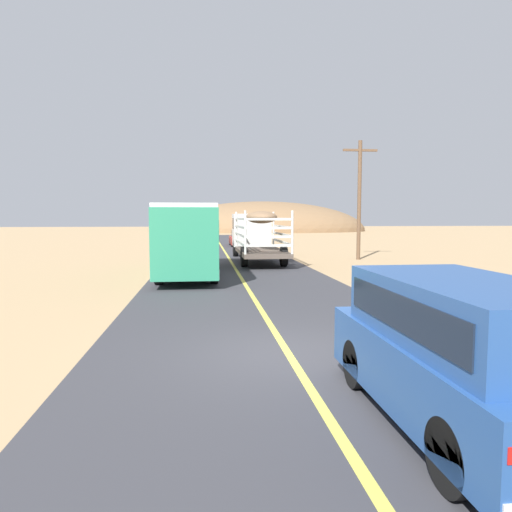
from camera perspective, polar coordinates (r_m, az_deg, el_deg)
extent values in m
plane|color=tan|center=(9.42, 3.95, -11.95)|extent=(240.00, 240.00, 0.00)
cube|color=#38383D|center=(9.42, 3.95, -11.89)|extent=(8.00, 120.00, 0.02)
cube|color=#D8CC4C|center=(9.42, 3.95, -11.82)|extent=(0.16, 117.60, 0.00)
cube|color=#264C8C|center=(6.68, 23.46, -13.20)|extent=(1.90, 4.60, 0.90)
cube|color=#264C8C|center=(6.35, 24.40, -6.26)|extent=(1.75, 3.59, 0.80)
cube|color=#192333|center=(6.35, 24.41, -6.08)|extent=(1.79, 3.22, 0.44)
cylinder|color=black|center=(7.68, 12.45, -12.87)|extent=(0.26, 0.76, 0.76)
cylinder|color=black|center=(8.34, 23.39, -11.72)|extent=(0.26, 0.76, 0.76)
cylinder|color=black|center=(5.27, 23.35, -21.76)|extent=(0.26, 0.76, 0.76)
cube|color=silver|center=(31.66, -0.58, 3.23)|extent=(2.50, 2.20, 2.20)
cube|color=#192333|center=(31.65, -0.59, 4.05)|extent=(2.53, 1.54, 0.70)
cube|color=brown|center=(26.35, 0.63, 0.51)|extent=(2.50, 6.40, 0.24)
cylinder|color=silver|center=(29.30, -2.45, 3.33)|extent=(0.12, 0.12, 2.20)
cylinder|color=silver|center=(29.56, 2.17, 3.35)|extent=(0.12, 0.12, 2.20)
cylinder|color=silver|center=(23.04, -1.33, 2.92)|extent=(0.12, 0.12, 2.20)
cylinder|color=silver|center=(23.38, 4.50, 2.93)|extent=(0.12, 0.12, 2.20)
cube|color=silver|center=(26.19, -1.99, 1.71)|extent=(0.08, 6.30, 0.12)
cube|color=silver|center=(26.50, 3.23, 1.74)|extent=(0.08, 6.30, 0.12)
cube|color=silver|center=(23.19, 1.61, 1.30)|extent=(2.40, 0.08, 0.12)
cube|color=silver|center=(26.17, -2.00, 2.67)|extent=(0.08, 6.30, 0.12)
cube|color=silver|center=(26.47, 3.24, 2.69)|extent=(0.08, 6.30, 0.12)
cube|color=silver|center=(23.17, 1.61, 2.38)|extent=(2.40, 0.08, 0.12)
cube|color=silver|center=(26.16, -2.00, 3.63)|extent=(0.08, 6.30, 0.12)
cube|color=silver|center=(26.46, 3.24, 3.64)|extent=(0.08, 6.30, 0.12)
cube|color=silver|center=(23.15, 1.61, 3.47)|extent=(2.40, 0.08, 0.12)
cube|color=silver|center=(26.15, -2.00, 4.60)|extent=(0.08, 6.30, 0.12)
cube|color=silver|center=(26.46, 3.25, 4.59)|extent=(0.08, 6.30, 0.12)
cube|color=silver|center=(23.15, 1.62, 4.56)|extent=(2.40, 0.08, 0.12)
ellipsoid|color=#8C6B4C|center=(26.28, 0.64, 4.80)|extent=(1.75, 3.84, 0.70)
cylinder|color=black|center=(31.62, -2.55, 0.96)|extent=(0.32, 1.10, 1.10)
cylinder|color=black|center=(31.85, 1.37, 0.99)|extent=(0.32, 1.10, 1.10)
cylinder|color=black|center=(24.98, -1.48, -0.08)|extent=(0.32, 1.10, 1.10)
cylinder|color=black|center=(25.27, 3.45, -0.03)|extent=(0.32, 1.10, 1.10)
cube|color=#2D8C66|center=(21.90, -8.31, 2.19)|extent=(2.50, 10.00, 2.70)
cube|color=white|center=(21.88, -8.35, 5.93)|extent=(2.45, 9.80, 0.16)
cube|color=#192333|center=(21.88, -8.32, 3.43)|extent=(2.54, 9.20, 0.80)
cube|color=silver|center=(21.98, -8.27, -0.81)|extent=(2.53, 9.80, 0.36)
cylinder|color=black|center=(25.28, -10.54, -0.22)|extent=(0.30, 1.00, 1.00)
cylinder|color=black|center=(25.22, -5.55, -0.17)|extent=(0.30, 1.00, 1.00)
cylinder|color=black|center=(18.83, -11.91, -1.96)|extent=(0.30, 1.00, 1.00)
cylinder|color=black|center=(18.75, -5.20, -1.90)|extent=(0.30, 1.00, 1.00)
cube|color=#B2261E|center=(43.22, -2.02, 1.97)|extent=(1.80, 4.40, 0.70)
cube|color=#192333|center=(43.30, -2.03, 2.83)|extent=(1.53, 2.20, 0.60)
cylinder|color=black|center=(44.49, -3.16, 1.81)|extent=(0.22, 0.66, 0.66)
cylinder|color=black|center=(44.61, -1.14, 1.82)|extent=(0.22, 0.66, 0.66)
cylinder|color=black|center=(41.86, -2.95, 1.61)|extent=(0.22, 0.66, 0.66)
cylinder|color=black|center=(41.99, -0.80, 1.63)|extent=(0.22, 0.66, 0.66)
cylinder|color=brown|center=(30.08, 12.62, 6.69)|extent=(0.24, 0.24, 7.48)
cube|color=brown|center=(30.34, 12.73, 12.62)|extent=(2.20, 0.14, 0.14)
ellipsoid|color=olive|center=(87.50, 0.88, 3.09)|extent=(39.11, 23.65, 11.17)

